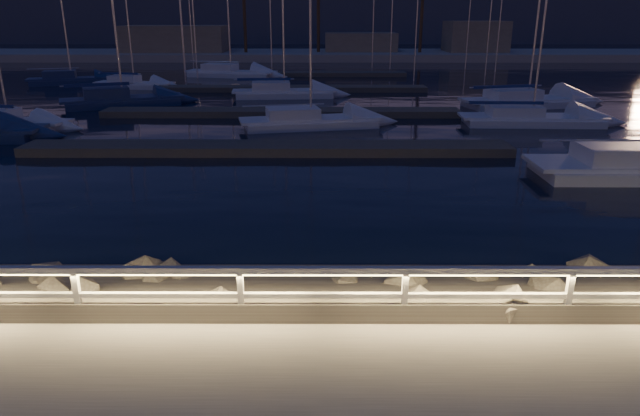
% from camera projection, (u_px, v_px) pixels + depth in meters
% --- Properties ---
extents(ground, '(400.00, 400.00, 0.00)m').
position_uv_depth(ground, '(188.00, 319.00, 10.59)').
color(ground, '#ABA39A').
rests_on(ground, ground).
extents(harbor_water, '(400.00, 440.00, 0.60)m').
position_uv_depth(harbor_water, '(287.00, 108.00, 40.46)').
color(harbor_water, black).
rests_on(harbor_water, ground).
extents(guard_rail, '(44.11, 0.12, 1.06)m').
position_uv_depth(guard_rail, '(181.00, 281.00, 10.34)').
color(guard_rail, silver).
rests_on(guard_rail, ground).
extents(riprap, '(26.76, 3.05, 1.35)m').
position_uv_depth(riprap, '(238.00, 292.00, 12.13)').
color(riprap, '#666258').
rests_on(riprap, ground).
extents(floating_docks, '(22.00, 36.00, 0.40)m').
position_uv_depth(floating_docks, '(288.00, 98.00, 41.48)').
color(floating_docks, '#5C554C').
rests_on(floating_docks, ground).
extents(far_shore, '(160.00, 14.00, 5.20)m').
position_uv_depth(far_shore, '(303.00, 52.00, 80.60)').
color(far_shore, '#ABA39A').
rests_on(far_shore, ground).
extents(distant_hills, '(230.00, 37.50, 18.00)m').
position_uv_depth(distant_hills, '(219.00, 17.00, 135.68)').
color(distant_hills, '#353C52').
rests_on(distant_hills, ground).
extents(sailboat_e, '(8.17, 5.24, 13.65)m').
position_uv_depth(sailboat_e, '(120.00, 99.00, 38.82)').
color(sailboat_e, navy).
rests_on(sailboat_e, ground).
extents(sailboat_f, '(7.09, 3.22, 11.68)m').
position_uv_depth(sailboat_f, '(6.00, 121.00, 31.23)').
color(sailboat_f, silver).
rests_on(sailboat_f, ground).
extents(sailboat_g, '(8.08, 3.89, 13.22)m').
position_uv_depth(sailboat_g, '(307.00, 120.00, 31.57)').
color(sailboat_g, silver).
rests_on(sailboat_g, ground).
extents(sailboat_h, '(8.17, 2.76, 13.64)m').
position_uv_depth(sailboat_h, '(528.00, 118.00, 32.35)').
color(sailboat_h, silver).
rests_on(sailboat_h, ground).
extents(sailboat_i, '(7.65, 4.14, 12.64)m').
position_uv_depth(sailboat_i, '(69.00, 79.00, 51.12)').
color(sailboat_i, navy).
rests_on(sailboat_i, ground).
extents(sailboat_j, '(7.95, 3.05, 13.24)m').
position_uv_depth(sailboat_j, '(282.00, 92.00, 42.98)').
color(sailboat_j, silver).
rests_on(sailboat_j, ground).
extents(sailboat_k, '(9.42, 4.73, 15.40)m').
position_uv_depth(sailboat_k, '(229.00, 72.00, 57.23)').
color(sailboat_k, silver).
rests_on(sailboat_k, ground).
extents(sailboat_l, '(9.59, 4.84, 15.62)m').
position_uv_depth(sailboat_l, '(525.00, 100.00, 38.70)').
color(sailboat_l, silver).
rests_on(sailboat_l, ground).
extents(sailboat_n, '(6.96, 3.20, 11.46)m').
position_uv_depth(sailboat_n, '(132.00, 83.00, 48.50)').
color(sailboat_n, silver).
rests_on(sailboat_n, ground).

